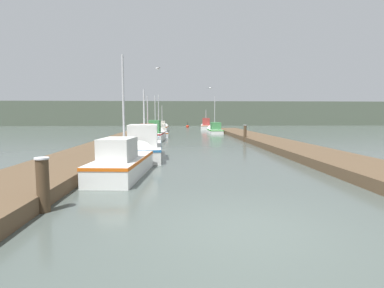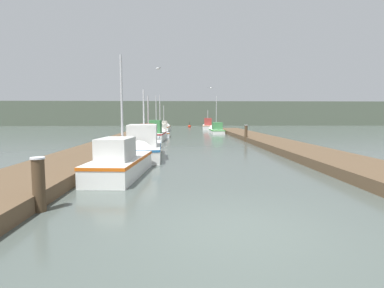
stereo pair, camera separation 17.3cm
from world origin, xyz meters
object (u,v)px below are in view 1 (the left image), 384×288
(fishing_boat_3, at_px, (156,134))
(channel_buoy, at_px, (188,126))
(fishing_boat_7, at_px, (206,126))
(mooring_piling_1, at_px, (245,133))
(fishing_boat_4, at_px, (159,132))
(mooring_piling_0, at_px, (43,185))
(seagull_1, at_px, (210,88))
(fishing_boat_2, at_px, (148,140))
(fishing_boat_5, at_px, (214,130))
(seagull_lead, at_px, (157,68))
(fishing_boat_6, at_px, (162,128))
(fishing_boat_0, at_px, (126,161))
(fishing_boat_1, at_px, (145,146))

(fishing_boat_3, relative_size, channel_buoy, 4.75)
(fishing_boat_7, xyz_separation_m, mooring_piling_1, (1.16, -20.96, 0.14))
(fishing_boat_4, distance_m, mooring_piling_0, 24.64)
(mooring_piling_1, xyz_separation_m, seagull_1, (-2.86, 0.03, 3.59))
(mooring_piling_0, distance_m, seagull_1, 18.48)
(fishing_boat_2, height_order, channel_buoy, fishing_boat_2)
(fishing_boat_4, distance_m, fishing_boat_5, 8.00)
(fishing_boat_7, distance_m, mooring_piling_1, 20.99)
(mooring_piling_1, height_order, seagull_1, seagull_1)
(mooring_piling_0, xyz_separation_m, seagull_lead, (1.67, 13.78, 4.63))
(fishing_boat_3, xyz_separation_m, fishing_boat_6, (-0.17, 15.05, -0.09))
(seagull_lead, relative_size, seagull_1, 0.88)
(fishing_boat_3, distance_m, fishing_boat_6, 15.05)
(fishing_boat_2, xyz_separation_m, fishing_boat_7, (6.31, 24.04, 0.12))
(fishing_boat_7, relative_size, channel_buoy, 4.46)
(fishing_boat_0, bearing_deg, fishing_boat_1, 92.96)
(fishing_boat_2, xyz_separation_m, fishing_boat_5, (6.51, 15.25, -0.03))
(fishing_boat_1, xyz_separation_m, mooring_piling_0, (-1.25, -9.19, 0.08))
(fishing_boat_7, relative_size, seagull_lead, 9.45)
(fishing_boat_6, relative_size, fishing_boat_7, 1.00)
(fishing_boat_3, distance_m, mooring_piling_0, 19.11)
(mooring_piling_1, relative_size, seagull_lead, 2.81)
(fishing_boat_1, distance_m, mooring_piling_1, 10.76)
(fishing_boat_2, relative_size, fishing_boat_4, 0.93)
(mooring_piling_1, height_order, channel_buoy, mooring_piling_1)
(fishing_boat_6, bearing_deg, seagull_lead, -85.28)
(fishing_boat_1, relative_size, fishing_boat_5, 1.22)
(fishing_boat_4, height_order, fishing_boat_5, fishing_boat_5)
(mooring_piling_0, bearing_deg, fishing_boat_3, 86.68)
(fishing_boat_2, xyz_separation_m, seagull_lead, (0.71, -0.35, 4.81))
(fishing_boat_1, xyz_separation_m, fishing_boat_6, (-0.31, 24.95, -0.09))
(fishing_boat_2, height_order, seagull_lead, seagull_lead)
(mooring_piling_0, relative_size, seagull_1, 2.20)
(fishing_boat_3, bearing_deg, fishing_boat_6, 93.13)
(fishing_boat_1, xyz_separation_m, seagull_1, (4.32, 8.05, 3.74))
(fishing_boat_5, height_order, seagull_lead, seagull_lead)
(fishing_boat_2, bearing_deg, mooring_piling_1, 21.12)
(fishing_boat_2, bearing_deg, fishing_boat_3, 87.04)
(mooring_piling_0, bearing_deg, fishing_boat_7, 79.21)
(channel_buoy, bearing_deg, mooring_piling_1, -82.99)
(fishing_boat_6, distance_m, seagull_1, 17.94)
(fishing_boat_2, bearing_deg, fishing_boat_4, 88.31)
(channel_buoy, height_order, seagull_1, seagull_1)
(fishing_boat_6, distance_m, mooring_piling_1, 18.52)
(seagull_lead, bearing_deg, fishing_boat_5, -62.10)
(fishing_boat_5, height_order, fishing_boat_6, fishing_boat_5)
(fishing_boat_0, distance_m, fishing_boat_7, 34.34)
(mooring_piling_1, relative_size, seagull_1, 2.47)
(fishing_boat_6, relative_size, channel_buoy, 4.46)
(fishing_boat_7, bearing_deg, fishing_boat_1, -97.81)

